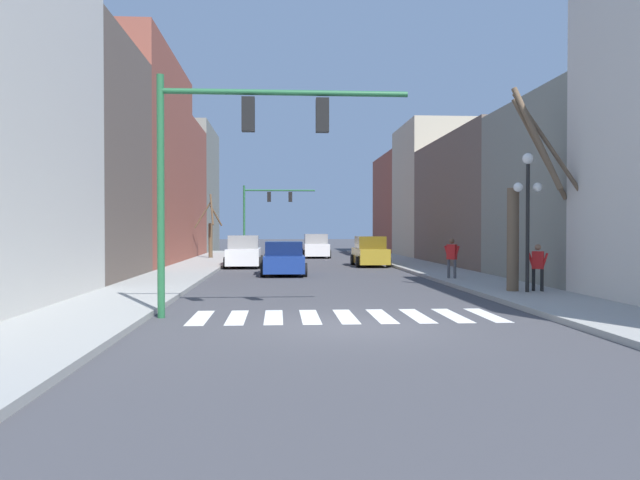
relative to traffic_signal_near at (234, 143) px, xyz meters
name	(u,v)px	position (x,y,z in m)	size (l,w,h in m)	color
ground_plane	(354,327)	(2.78, -1.79, -4.31)	(240.00, 240.00, 0.00)	#424247
sidewalk_left	(64,327)	(-3.52, -1.79, -4.24)	(2.97, 90.00, 0.15)	#9E9E99
sidewalk_right	(627,321)	(9.07, -1.79, -4.24)	(2.97, 90.00, 0.15)	#9E9E99
building_row_left	(115,160)	(-8.00, 19.93, 1.70)	(6.00, 57.21, 13.53)	beige
building_row_right	(497,189)	(13.55, 19.27, 0.16)	(6.00, 54.44, 10.19)	beige
crosswalk_stripes	(346,316)	(2.78, -0.05, -4.31)	(7.65, 2.60, 0.01)	white
traffic_signal_near	(234,143)	(0.00, 0.00, 0.00)	(6.20, 0.28, 5.97)	#236038
traffic_signal_far	(265,205)	(-0.03, 37.18, -0.09)	(6.06, 0.28, 5.84)	#236038
street_lamp_right_corner	(528,194)	(9.12, 4.09, -0.99)	(0.95, 0.36, 4.49)	black
car_parked_left_near	(284,259)	(1.34, 14.14, -3.56)	(2.12, 4.16, 1.59)	navy
car_parked_right_far	(316,247)	(3.94, 32.09, -3.47)	(2.10, 4.65, 1.81)	white
car_parked_left_far	(370,252)	(6.48, 20.83, -3.50)	(1.97, 4.17, 1.76)	#A38423
car_parked_right_near	(244,253)	(-0.87, 20.27, -3.47)	(2.08, 4.37, 1.82)	white
pedestrian_crossing_street	(452,255)	(8.26, 9.82, -3.18)	(0.57, 0.55, 1.65)	#4C4C51
pedestrian_near_right_corner	(538,263)	(9.59, 4.37, -3.25)	(0.61, 0.41, 1.54)	black
street_tree_right_near	(523,204)	(9.07, 4.38, -1.30)	(2.08, 1.22, 6.70)	brown
street_tree_left_far	(211,232)	(-3.72, 29.09, -2.34)	(1.95, 1.38, 4.54)	brown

